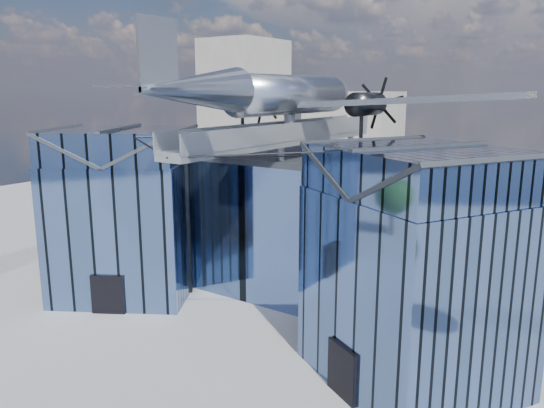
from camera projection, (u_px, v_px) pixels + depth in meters
The scene contains 4 objects.
ground_plane at pixel (254, 320), 33.63m from camera, with size 120.00×120.00×0.00m, color gray.
museum at pixel (303, 218), 37.15m from camera, with size 32.88×24.50×17.60m.
bg_towers at pixel (484, 122), 71.44m from camera, with size 77.00×24.50×26.00m.
tree_side_w at pixel (113, 205), 51.94m from camera, with size 3.20×3.20×4.78m.
Camera 1 is at (18.60, -25.20, 14.35)m, focal length 35.00 mm.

